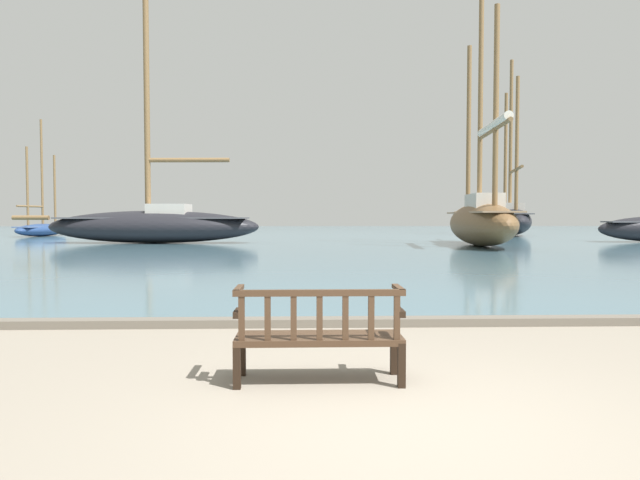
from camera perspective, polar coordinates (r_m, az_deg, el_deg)
name	(u,v)px	position (r m, az deg, el deg)	size (l,w,h in m)	color
ground_plane	(397,421)	(4.71, 7.74, -17.46)	(160.00, 160.00, 0.00)	gray
harbor_water	(311,235)	(48.40, -0.92, 0.54)	(100.00, 80.00, 0.08)	slate
quay_edge_kerb	(353,322)	(8.40, 3.34, -8.18)	(40.00, 0.30, 0.12)	#675F54
park_bench	(319,334)	(5.54, -0.10, -9.37)	(1.60, 0.52, 0.92)	black
sailboat_centre_channel	(154,223)	(33.64, -16.27, 1.61)	(14.16, 3.86, 15.25)	black
sailboat_mid_port	(481,218)	(30.66, 15.77, 2.16)	(3.57, 13.16, 16.29)	brown
sailboat_nearest_starboard	(510,218)	(49.01, 18.49, 2.10)	(5.30, 13.40, 14.23)	black
sailboat_nearest_port	(42,227)	(48.60, -26.06, 1.16)	(2.57, 7.03, 8.92)	navy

